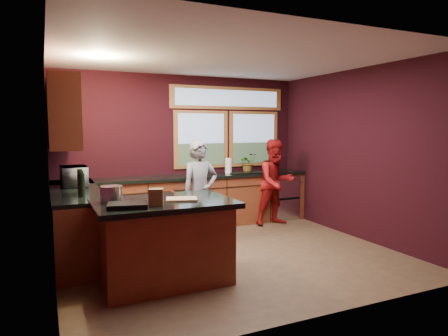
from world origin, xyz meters
TOP-DOWN VIEW (x-y plane):
  - floor at (0.00, 0.00)m, footprint 4.50×4.50m
  - room_shell at (-0.60, 0.32)m, footprint 4.52×4.02m
  - back_counter at (0.20, 1.70)m, footprint 4.50×0.64m
  - left_counter at (-1.95, 0.85)m, footprint 0.64×2.30m
  - island at (-1.09, -0.55)m, footprint 1.55×1.05m
  - person_grey at (-0.16, 0.71)m, footprint 0.60×0.42m
  - person_red at (1.51, 1.25)m, footprint 0.78×0.62m
  - microwave at (-1.92, 1.17)m, footprint 0.37×0.53m
  - potted_plant at (1.20, 1.75)m, footprint 0.32×0.28m
  - paper_towel at (0.77, 1.70)m, footprint 0.12×0.12m
  - cutting_board at (-0.89, -0.60)m, footprint 0.41×0.34m
  - stock_pot at (-1.64, -0.40)m, footprint 0.24×0.24m
  - paper_bag at (-1.24, -0.80)m, footprint 0.18×0.16m
  - black_tray at (-1.54, -0.80)m, footprint 0.45×0.36m

SIDE VIEW (x-z plane):
  - floor at x=0.00m, z-range 0.00..0.00m
  - back_counter at x=0.20m, z-range 0.00..0.93m
  - left_counter at x=-1.95m, z-range 0.00..0.93m
  - island at x=-1.09m, z-range 0.01..0.95m
  - person_red at x=1.51m, z-range 0.00..1.56m
  - person_grey at x=-0.16m, z-range 0.00..1.57m
  - cutting_board at x=-0.89m, z-range 0.94..0.96m
  - black_tray at x=-1.54m, z-range 0.94..0.99m
  - stock_pot at x=-1.64m, z-range 0.94..1.12m
  - paper_bag at x=-1.24m, z-range 0.94..1.12m
  - paper_towel at x=0.77m, z-range 0.93..1.21m
  - microwave at x=-1.92m, z-range 0.93..1.21m
  - potted_plant at x=1.20m, z-range 0.93..1.29m
  - room_shell at x=-0.60m, z-range 0.44..3.15m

